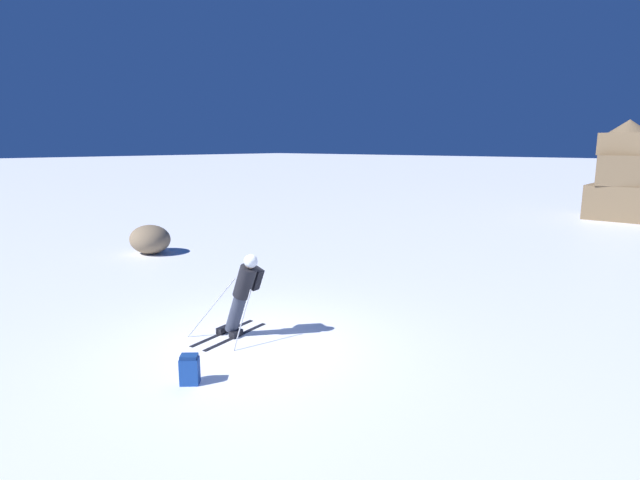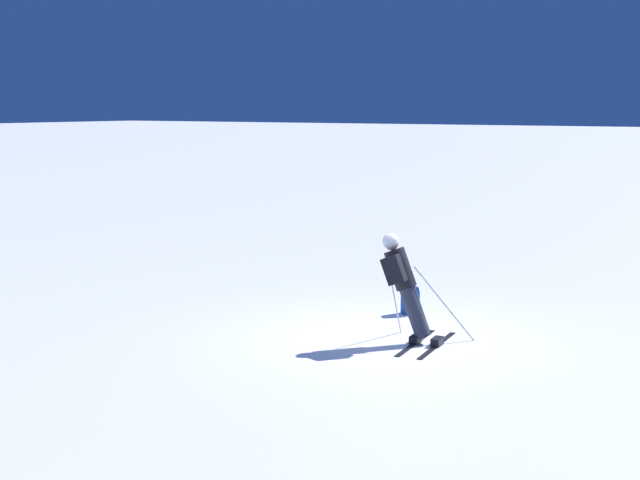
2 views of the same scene
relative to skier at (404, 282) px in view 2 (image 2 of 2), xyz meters
The scene contains 3 objects.
ground_plane 1.07m from the skier, 10.21° to the right, with size 300.00×300.00×0.00m, color white.
skier is the anchor object (origin of this frame).
spare_backpack 2.16m from the skier, 66.68° to the right, with size 0.37×0.36×0.50m.
Camera 2 is at (-6.69, 12.64, 3.80)m, focal length 50.00 mm.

